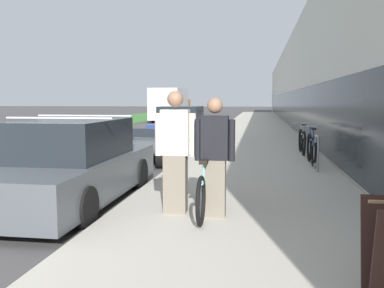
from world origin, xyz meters
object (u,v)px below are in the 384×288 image
object	(u,v)px
person_rider	(215,157)
cruiser_bike_nearest	(311,148)
vintage_roadster_curbside	(144,148)
parked_sedan_far	(181,126)
bike_rack_hoop	(317,149)
parked_sedan_curbside	(74,166)
tandem_bicycle	(208,187)
person_bystander	(175,152)
moving_truck	(171,105)
cruiser_bike_middle	(302,141)

from	to	relation	value
person_rider	cruiser_bike_nearest	bearing A→B (deg)	69.86
vintage_roadster_curbside	parked_sedan_far	bearing A→B (deg)	89.76
vintage_roadster_curbside	parked_sedan_far	size ratio (longest dim) A/B	0.85
bike_rack_hoop	parked_sedan_curbside	bearing A→B (deg)	-142.20
person_rider	cruiser_bike_nearest	world-z (taller)	person_rider
parked_sedan_far	tandem_bicycle	bearing A→B (deg)	-77.65
tandem_bicycle	person_bystander	size ratio (longest dim) A/B	1.28
moving_truck	person_bystander	bearing A→B (deg)	-78.08
cruiser_bike_middle	vintage_roadster_curbside	world-z (taller)	cruiser_bike_middle
person_bystander	vintage_roadster_curbside	bearing A→B (deg)	109.60
moving_truck	vintage_roadster_curbside	bearing A→B (deg)	-80.16
person_bystander	vintage_roadster_curbside	xyz separation A→B (m)	(-2.08, 5.85, -0.62)
tandem_bicycle	person_rider	xyz separation A→B (m)	(0.13, -0.29, 0.50)
person_bystander	cruiser_bike_nearest	world-z (taller)	person_bystander
cruiser_bike_nearest	cruiser_bike_middle	world-z (taller)	cruiser_bike_nearest
person_rider	tandem_bicycle	bearing A→B (deg)	114.31
bike_rack_hoop	moving_truck	world-z (taller)	moving_truck
person_rider	cruiser_bike_middle	bearing A→B (deg)	75.53
person_bystander	bike_rack_hoop	bearing A→B (deg)	58.91
tandem_bicycle	person_bystander	world-z (taller)	person_bystander
cruiser_bike_nearest	parked_sedan_curbside	bearing A→B (deg)	-134.87
cruiser_bike_middle	parked_sedan_curbside	size ratio (longest dim) A/B	0.39
cruiser_bike_middle	tandem_bicycle	bearing A→B (deg)	-105.94
person_rider	moving_truck	bearing A→B (deg)	103.03
person_bystander	bike_rack_hoop	distance (m)	5.05
person_rider	parked_sedan_far	xyz separation A→B (m)	(-2.66, 11.83, -0.29)
bike_rack_hoop	person_bystander	bearing A→B (deg)	-121.09
bike_rack_hoop	parked_sedan_far	bearing A→B (deg)	122.15
bike_rack_hoop	cruiser_bike_middle	size ratio (longest dim) A/B	0.46
person_bystander	tandem_bicycle	bearing A→B (deg)	20.89
cruiser_bike_nearest	cruiser_bike_middle	size ratio (longest dim) A/B	0.98
moving_truck	person_rider	bearing A→B (deg)	-76.97
tandem_bicycle	bike_rack_hoop	xyz separation A→B (m)	(2.13, 4.13, 0.15)
person_rider	moving_truck	size ratio (longest dim) A/B	0.26
person_rider	cruiser_bike_nearest	distance (m)	5.84
tandem_bicycle	vintage_roadster_curbside	world-z (taller)	tandem_bicycle
cruiser_bike_middle	parked_sedan_curbside	bearing A→B (deg)	-123.83
cruiser_bike_middle	parked_sedan_curbside	distance (m)	8.15
tandem_bicycle	cruiser_bike_middle	xyz separation A→B (m)	(2.10, 7.36, 0.03)
cruiser_bike_nearest	moving_truck	xyz separation A→B (m)	(-8.58, 22.97, 0.85)
tandem_bicycle	vintage_roadster_curbside	size ratio (longest dim) A/B	0.60
person_bystander	cruiser_bike_nearest	distance (m)	5.98
parked_sedan_curbside	vintage_roadster_curbside	bearing A→B (deg)	91.34
cruiser_bike_middle	vintage_roadster_curbside	xyz separation A→B (m)	(-4.65, -1.69, -0.11)
person_rider	person_bystander	world-z (taller)	person_bystander
cruiser_bike_nearest	vintage_roadster_curbside	bearing A→B (deg)	174.03
tandem_bicycle	parked_sedan_curbside	xyz separation A→B (m)	(-2.43, 0.59, 0.18)
parked_sedan_curbside	vintage_roadster_curbside	size ratio (longest dim) A/B	1.20
tandem_bicycle	bike_rack_hoop	distance (m)	4.65
vintage_roadster_curbside	person_rider	bearing A→B (deg)	-65.77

